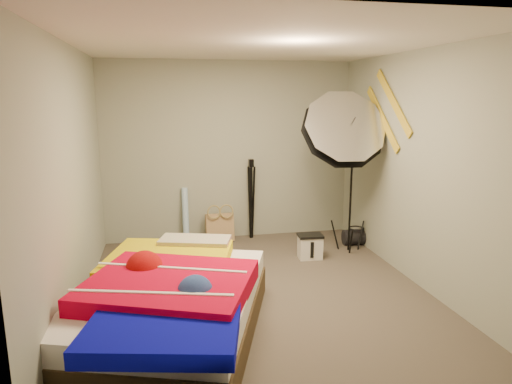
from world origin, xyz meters
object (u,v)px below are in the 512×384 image
object	(u,v)px
wrapping_roll	(185,215)
camera_tripod	(251,193)
camera_case	(310,247)
bed	(171,303)
tote_bag	(220,227)
photo_umbrella	(342,132)
duffel_bag	(356,237)

from	to	relation	value
wrapping_roll	camera_tripod	bearing A→B (deg)	-1.54
camera_case	bed	size ratio (longest dim) A/B	0.12
camera_case	bed	bearing A→B (deg)	-134.12
bed	tote_bag	bearing A→B (deg)	73.69
bed	photo_umbrella	bearing A→B (deg)	37.44
duffel_bag	camera_tripod	xyz separation A→B (m)	(-1.36, 0.60, 0.55)
tote_bag	camera_tripod	size ratio (longest dim) A/B	0.34
tote_bag	camera_tripod	xyz separation A→B (m)	(0.47, 0.06, 0.46)
tote_bag	camera_case	bearing A→B (deg)	-45.03
tote_bag	photo_umbrella	bearing A→B (deg)	-33.28
wrapping_roll	bed	world-z (taller)	wrapping_roll
duffel_bag	photo_umbrella	xyz separation A→B (m)	(-0.38, -0.30, 1.47)
photo_umbrella	camera_case	bearing A→B (deg)	-168.06
camera_case	bed	world-z (taller)	bed
camera_case	photo_umbrella	xyz separation A→B (m)	(0.41, 0.09, 1.44)
tote_bag	photo_umbrella	distance (m)	2.17
tote_bag	photo_umbrella	xyz separation A→B (m)	(1.44, -0.84, 1.39)
bed	photo_umbrella	xyz separation A→B (m)	(2.18, 1.67, 1.28)
camera_tripod	tote_bag	bearing A→B (deg)	-172.95
camera_case	photo_umbrella	distance (m)	1.50
wrapping_roll	photo_umbrella	size ratio (longest dim) A/B	0.35
wrapping_roll	camera_tripod	world-z (taller)	camera_tripod
duffel_bag	photo_umbrella	size ratio (longest dim) A/B	0.16
camera_tripod	photo_umbrella	bearing A→B (deg)	-42.70
camera_case	duffel_bag	world-z (taller)	camera_case
wrapping_roll	bed	bearing A→B (deg)	-95.81
wrapping_roll	bed	distance (m)	2.61
tote_bag	camera_case	distance (m)	1.39
camera_case	bed	xyz separation A→B (m)	(-1.76, -1.58, 0.16)
tote_bag	camera_case	world-z (taller)	tote_bag
camera_case	photo_umbrella	size ratio (longest dim) A/B	0.13
wrapping_roll	photo_umbrella	bearing A→B (deg)	-25.85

